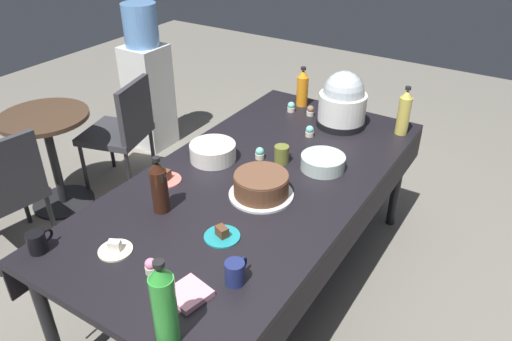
# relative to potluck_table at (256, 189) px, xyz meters

# --- Properties ---
(ground) EXTENTS (9.00, 9.00, 0.00)m
(ground) POSITION_rel_potluck_table_xyz_m (0.00, 0.00, -0.69)
(ground) COLOR slate
(potluck_table) EXTENTS (2.20, 1.10, 0.75)m
(potluck_table) POSITION_rel_potluck_table_xyz_m (0.00, 0.00, 0.00)
(potluck_table) COLOR black
(potluck_table) RESTS_ON ground
(frosted_layer_cake) EXTENTS (0.32, 0.32, 0.12)m
(frosted_layer_cake) POSITION_rel_potluck_table_xyz_m (-0.12, -0.10, 0.12)
(frosted_layer_cake) COLOR silver
(frosted_layer_cake) RESTS_ON potluck_table
(slow_cooker) EXTENTS (0.30, 0.30, 0.35)m
(slow_cooker) POSITION_rel_potluck_table_xyz_m (0.82, -0.11, 0.22)
(slow_cooker) COLOR black
(slow_cooker) RESTS_ON potluck_table
(glass_salad_bowl) EXTENTS (0.24, 0.24, 0.08)m
(glass_salad_bowl) POSITION_rel_potluck_table_xyz_m (0.28, -0.24, 0.10)
(glass_salad_bowl) COLOR #B2C6BC
(glass_salad_bowl) RESTS_ON potluck_table
(ceramic_snack_bowl) EXTENTS (0.25, 0.25, 0.09)m
(ceramic_snack_bowl) POSITION_rel_potluck_table_xyz_m (0.04, 0.31, 0.11)
(ceramic_snack_bowl) COLOR silver
(ceramic_snack_bowl) RESTS_ON potluck_table
(dessert_plate_cream) EXTENTS (0.14, 0.14, 0.05)m
(dessert_plate_cream) POSITION_rel_potluck_table_xyz_m (-0.79, 0.19, 0.07)
(dessert_plate_cream) COLOR beige
(dessert_plate_cream) RESTS_ON potluck_table
(dessert_plate_teal) EXTENTS (0.16, 0.16, 0.05)m
(dessert_plate_teal) POSITION_rel_potluck_table_xyz_m (-0.48, -0.13, 0.07)
(dessert_plate_teal) COLOR teal
(dessert_plate_teal) RESTS_ON potluck_table
(dessert_plate_coral) EXTENTS (0.16, 0.16, 0.06)m
(dessert_plate_coral) POSITION_rel_potluck_table_xyz_m (-0.26, 0.38, 0.08)
(dessert_plate_coral) COLOR #E07266
(dessert_plate_coral) RESTS_ON potluck_table
(cupcake_berry) EXTENTS (0.05, 0.05, 0.07)m
(cupcake_berry) POSITION_rel_potluck_table_xyz_m (-0.81, -0.02, 0.09)
(cupcake_berry) COLOR beige
(cupcake_berry) RESTS_ON potluck_table
(cupcake_mint) EXTENTS (0.05, 0.05, 0.07)m
(cupcake_mint) POSITION_rel_potluck_table_xyz_m (0.58, -0.01, 0.09)
(cupcake_mint) COLOR beige
(cupcake_mint) RESTS_ON potluck_table
(cupcake_lemon) EXTENTS (0.05, 0.05, 0.07)m
(cupcake_lemon) POSITION_rel_potluck_table_xyz_m (0.83, 0.25, 0.09)
(cupcake_lemon) COLOR beige
(cupcake_lemon) RESTS_ON potluck_table
(cupcake_vanilla) EXTENTS (0.05, 0.05, 0.07)m
(cupcake_vanilla) POSITION_rel_potluck_table_xyz_m (0.19, 0.10, 0.09)
(cupcake_vanilla) COLOR beige
(cupcake_vanilla) RESTS_ON potluck_table
(cupcake_cocoa) EXTENTS (0.05, 0.05, 0.07)m
(cupcake_cocoa) POSITION_rel_potluck_table_xyz_m (0.85, 0.12, 0.09)
(cupcake_cocoa) COLOR beige
(cupcake_cocoa) RESTS_ON potluck_table
(soda_bottle_ginger_ale) EXTENTS (0.07, 0.07, 0.30)m
(soda_bottle_ginger_ale) POSITION_rel_potluck_table_xyz_m (0.91, -0.46, 0.20)
(soda_bottle_ginger_ale) COLOR gold
(soda_bottle_ginger_ale) RESTS_ON potluck_table
(soda_bottle_cola) EXTENTS (0.08, 0.08, 0.28)m
(soda_bottle_cola) POSITION_rel_potluck_table_xyz_m (-0.47, 0.23, 0.19)
(soda_bottle_cola) COLOR #33190F
(soda_bottle_cola) RESTS_ON potluck_table
(soda_bottle_lime_soda) EXTENTS (0.08, 0.08, 0.35)m
(soda_bottle_lime_soda) POSITION_rel_potluck_table_xyz_m (-1.02, -0.30, 0.22)
(soda_bottle_lime_soda) COLOR green
(soda_bottle_lime_soda) RESTS_ON potluck_table
(soda_bottle_orange_juice) EXTENTS (0.08, 0.08, 0.27)m
(soda_bottle_orange_juice) POSITION_rel_potluck_table_xyz_m (0.97, 0.24, 0.19)
(soda_bottle_orange_juice) COLOR orange
(soda_bottle_orange_juice) RESTS_ON potluck_table
(coffee_mug_navy) EXTENTS (0.12, 0.08, 0.10)m
(coffee_mug_navy) POSITION_rel_potluck_table_xyz_m (-0.67, -0.33, 0.11)
(coffee_mug_navy) COLOR navy
(coffee_mug_navy) RESTS_ON potluck_table
(coffee_mug_olive) EXTENTS (0.12, 0.08, 0.10)m
(coffee_mug_olive) POSITION_rel_potluck_table_xyz_m (0.22, -0.03, 0.11)
(coffee_mug_olive) COLOR olive
(coffee_mug_olive) RESTS_ON potluck_table
(coffee_mug_black) EXTENTS (0.12, 0.08, 0.09)m
(coffee_mug_black) POSITION_rel_potluck_table_xyz_m (-0.96, 0.46, 0.11)
(coffee_mug_black) COLOR black
(coffee_mug_black) RESTS_ON potluck_table
(paper_napkin_stack) EXTENTS (0.16, 0.16, 0.02)m
(paper_napkin_stack) POSITION_rel_potluck_table_xyz_m (-0.83, -0.23, 0.07)
(paper_napkin_stack) COLOR pink
(paper_napkin_stack) RESTS_ON potluck_table
(maroon_chair_left) EXTENTS (0.50, 0.50, 0.85)m
(maroon_chair_left) POSITION_rel_potluck_table_xyz_m (-0.56, 1.44, -0.20)
(maroon_chair_left) COLOR #333338
(maroon_chair_left) RESTS_ON ground
(maroon_chair_right) EXTENTS (0.54, 0.54, 0.85)m
(maroon_chair_right) POSITION_rel_potluck_table_xyz_m (0.42, 1.44, -0.20)
(maroon_chair_right) COLOR #333338
(maroon_chair_right) RESTS_ON ground
(round_cafe_table) EXTENTS (0.60, 0.60, 0.72)m
(round_cafe_table) POSITION_rel_potluck_table_xyz_m (-0.05, 1.66, -0.19)
(round_cafe_table) COLOR #473323
(round_cafe_table) RESTS_ON ground
(water_cooler) EXTENTS (0.32, 0.32, 1.24)m
(water_cooler) POSITION_rel_potluck_table_xyz_m (1.03, 1.75, -0.10)
(water_cooler) COLOR silver
(water_cooler) RESTS_ON ground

